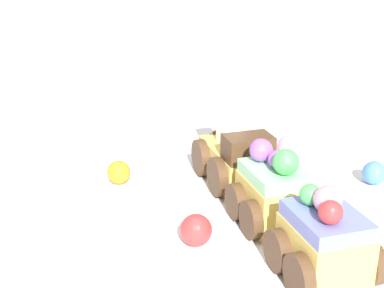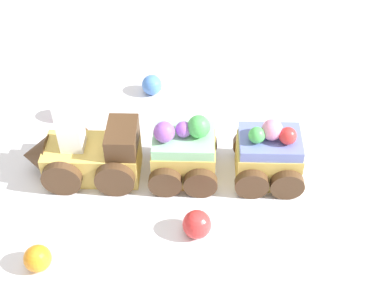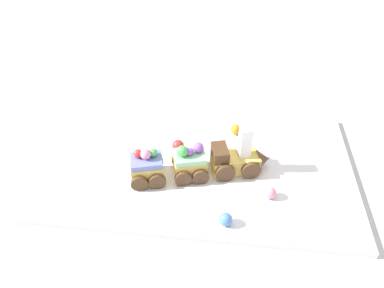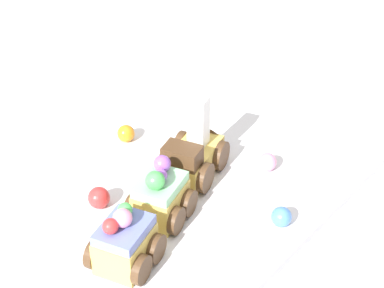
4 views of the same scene
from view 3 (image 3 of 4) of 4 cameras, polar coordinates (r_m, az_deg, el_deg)
name	(u,v)px [view 3 (image 3 of 4)]	position (r m, az deg, el deg)	size (l,w,h in m)	color
ground_plane	(199,166)	(0.76, 1.13, -3.42)	(10.00, 10.00, 0.00)	#B2B2B7
display_board	(199,164)	(0.76, 1.13, -3.09)	(0.60, 0.37, 0.01)	white
cake_train_locomotive	(239,159)	(0.73, 7.11, -2.29)	(0.12, 0.08, 0.10)	#E0BC56
cake_car_mint	(190,164)	(0.71, -0.35, -2.99)	(0.08, 0.08, 0.07)	#E0BC56
cake_car_blueberry	(147,168)	(0.71, -6.85, -3.67)	(0.08, 0.08, 0.07)	#E0BC56
gumball_blue	(226,219)	(0.64, 5.13, -11.37)	(0.02, 0.02, 0.02)	#4C84E0
gumball_orange	(236,129)	(0.82, 6.69, 2.22)	(0.02, 0.02, 0.02)	orange
gumball_pink	(270,193)	(0.69, 11.78, -7.27)	(0.02, 0.02, 0.02)	pink
gumball_red	(178,146)	(0.77, -2.14, -0.27)	(0.03, 0.03, 0.03)	red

